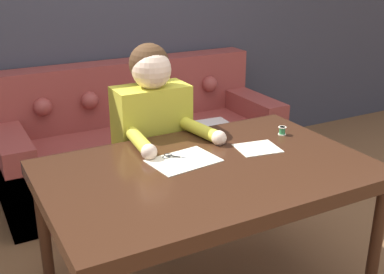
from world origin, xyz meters
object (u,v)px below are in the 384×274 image
Objects in this scene: scissors at (175,157)px; dining_table at (208,179)px; person at (153,145)px; couch at (141,143)px; thread_spool at (282,131)px.

dining_table is at bearing -62.55° from scissors.
scissors is (-0.08, -0.45, 0.11)m from person.
couch is 1.40m from scissors.
thread_spool reaches higher than dining_table.
person reaches higher than scissors.
person is 6.93× the size of scissors.
couch is 0.94m from person.
dining_table is 1.24× the size of person.
person reaches higher than thread_spool.
dining_table is at bearing -89.03° from person.
person is 0.47m from scissors.
thread_spool is at bearing 17.21° from dining_table.
couch is (0.25, 1.46, -0.36)m from dining_table.
person is at bearing 143.26° from thread_spool.
couch is 1.40m from thread_spool.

